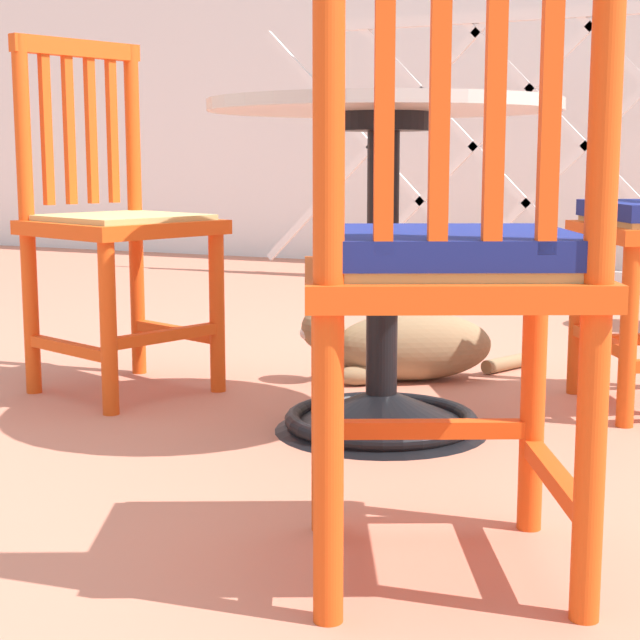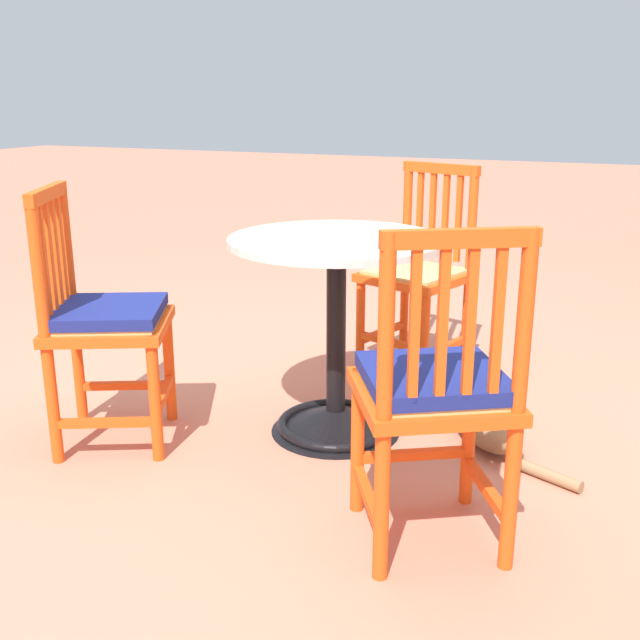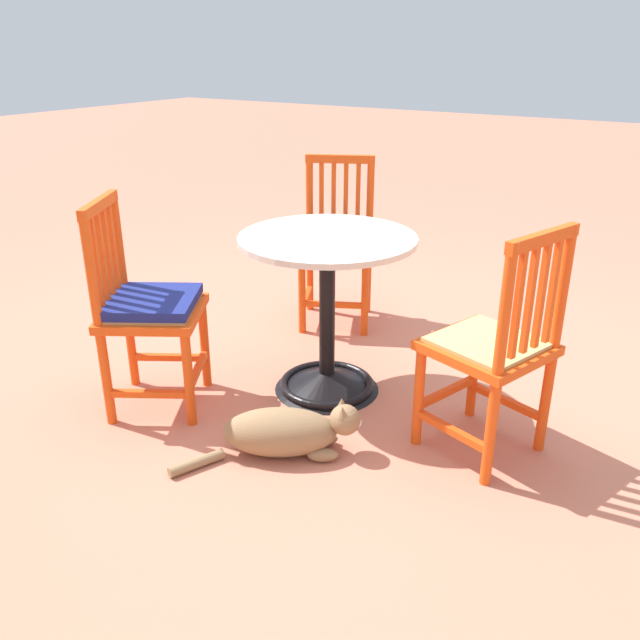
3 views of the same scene
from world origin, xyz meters
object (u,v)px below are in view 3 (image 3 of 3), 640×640
Objects in this scene: orange_chair_by_planter at (494,350)px; tabby_cat at (290,432)px; cafe_table at (327,333)px; orange_chair_at_corner at (337,245)px; orange_chair_near_fence at (148,310)px.

tabby_cat is at bearing 34.38° from orange_chair_by_planter.
cafe_table is at bearing -6.41° from orange_chair_by_planter.
orange_chair_at_corner is 1.63× the size of tabby_cat.
cafe_table is 0.80m from orange_chair_by_planter.
tabby_cat is (-0.15, 0.52, -0.19)m from cafe_table.
orange_chair_at_corner is at bearing -98.83° from orange_chair_near_fence.
cafe_table is 0.83× the size of orange_chair_at_corner.
orange_chair_by_planter reaches higher than tabby_cat.
orange_chair_at_corner reaches higher than tabby_cat.
cafe_table is 0.83× the size of orange_chair_near_fence.
orange_chair_near_fence is 1.00× the size of orange_chair_by_planter.
orange_chair_near_fence reaches higher than cafe_table.
cafe_table is 0.83m from orange_chair_at_corner.
orange_chair_at_corner is 1.41m from orange_chair_by_planter.
orange_chair_by_planter is (-0.78, 0.09, 0.15)m from cafe_table.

